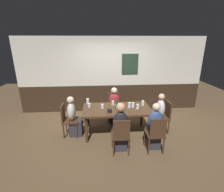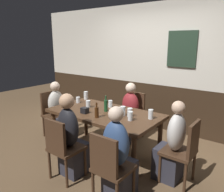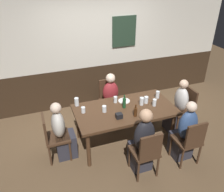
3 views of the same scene
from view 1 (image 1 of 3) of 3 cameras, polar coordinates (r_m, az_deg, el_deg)
The scene contains 25 objects.
ground_plane at distance 4.77m, azimuth 1.56°, elevation -12.47°, with size 12.00×12.00×0.00m, color brown.
wall_back at distance 5.85m, azimuth 0.03°, elevation 7.14°, with size 6.40×0.13×2.60m.
dining_table at distance 4.47m, azimuth 1.64°, elevation -5.15°, with size 1.80×0.95×0.74m.
chair_right_near at distance 3.93m, azimuth 14.84°, elevation -12.07°, with size 0.40×0.40×0.88m.
chair_mid_near at distance 3.76m, azimuth 3.06°, elevation -12.94°, with size 0.40×0.40×0.88m.
chair_head_west at distance 4.60m, azimuth -15.05°, elevation -7.40°, with size 0.40×0.40×0.88m.
chair_mid_far at distance 5.35m, azimuth 0.62°, elevation -2.98°, with size 0.40×0.40×0.88m.
chair_head_east at distance 4.85m, azimuth 17.38°, elevation -6.25°, with size 0.40×0.40×0.88m.
person_right_near at distance 4.07m, azimuth 14.09°, elevation -11.09°, with size 0.34×0.37×1.16m.
person_mid_near at distance 3.89m, azimuth 2.75°, elevation -11.61°, with size 0.34×0.37×1.19m.
person_head_west at distance 4.59m, azimuth -12.98°, elevation -7.80°, with size 0.37×0.34×1.10m.
person_mid_far at distance 5.21m, azimuth 0.78°, elevation -3.99°, with size 0.34×0.37×1.10m.
person_head_east at distance 4.80m, azimuth 15.51°, elevation -6.71°, with size 0.37×0.34×1.12m.
pint_glass_stout at distance 4.42m, azimuth -3.30°, elevation -3.63°, with size 0.08×0.08×0.12m.
highball_clear at distance 4.78m, azimuth -8.32°, elevation -1.87°, with size 0.08×0.08×0.15m.
beer_glass_tall at distance 4.42m, azimuth 8.82°, elevation -3.72°, with size 0.07×0.07×0.13m.
pint_glass_amber at distance 4.53m, azimuth -7.80°, elevation -3.29°, with size 0.07×0.07×0.11m.
pint_glass_pale at distance 4.68m, azimuth 10.55°, elevation -2.45°, with size 0.07×0.07×0.14m.
tumbler_water at distance 4.48m, azimuth 5.97°, elevation -3.23°, with size 0.08×0.08×0.15m.
beer_glass_half at distance 4.53m, azimuth 7.23°, elevation -3.09°, with size 0.08×0.08×0.13m.
tumbler_short at distance 4.66m, azimuth 0.29°, elevation -2.38°, with size 0.07×0.07×0.12m.
beer_bottle_green at distance 4.44m, azimuth 1.63°, elevation -2.84°, with size 0.06×0.06×0.26m.
beer_bottle_brown at distance 4.16m, azimuth 3.10°, elevation -4.55°, with size 0.06×0.06×0.23m.
plate_white_large at distance 4.67m, azimuth 2.39°, elevation -2.97°, with size 0.22×0.22×0.01m, color white.
condiment_caddy at distance 4.19m, azimuth -0.84°, elevation -5.02°, with size 0.11×0.09×0.09m, color black.
Camera 1 is at (-0.44, -4.07, 2.46)m, focal length 26.63 mm.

